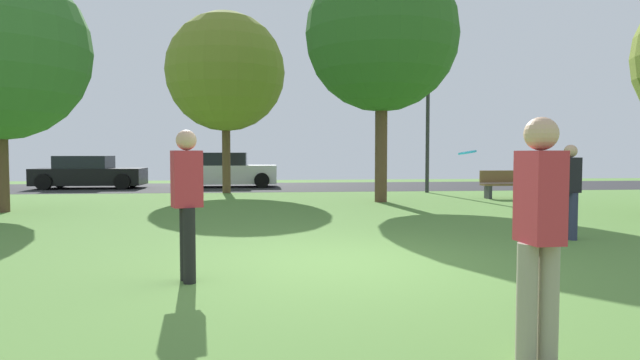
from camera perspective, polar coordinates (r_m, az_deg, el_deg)
ground_plane at (r=7.09m, az=2.55°, el=-8.97°), size 44.00×44.00×0.00m
road_strip at (r=22.93m, az=-3.31°, el=-0.74°), size 44.00×6.40×0.01m
oak_tree_right at (r=16.26m, az=6.71°, el=15.30°), size 4.54×4.54×7.24m
maple_tree_near at (r=19.87m, az=-10.20°, el=11.43°), size 4.32×4.32×6.59m
person_thrower at (r=6.12m, az=-14.21°, el=-1.90°), size 0.38×0.32×1.72m
person_catcher at (r=9.83m, az=25.44°, el=-0.75°), size 0.38×0.32×1.60m
person_bystander at (r=3.92m, az=22.65°, el=-4.85°), size 0.30×0.33×1.71m
frisbee_disc at (r=8.11m, az=15.67°, el=2.89°), size 0.29×0.29×0.07m
parked_car_black at (r=23.85m, az=-23.76°, el=0.65°), size 4.32×1.92×1.35m
parked_car_white at (r=23.20m, az=-10.01°, el=0.94°), size 4.14×1.96×1.49m
park_bench at (r=18.08m, az=19.42°, el=-0.42°), size 1.60×0.45×0.90m
street_lamp_post at (r=20.00m, az=11.58°, el=5.12°), size 0.14×0.14×4.50m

